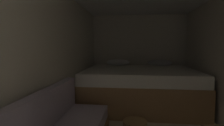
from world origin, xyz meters
The scene contains 3 objects.
wall_back centered at (0.00, 4.34, 1.04)m, with size 2.51×0.05×2.08m, color beige.
wall_left centered at (-1.23, 1.78, 1.04)m, with size 0.05×5.06×2.08m, color beige.
bed centered at (0.00, 3.38, 0.39)m, with size 2.29×1.80×0.93m.
Camera 1 is at (-0.15, -0.40, 1.24)m, focal length 28.31 mm.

